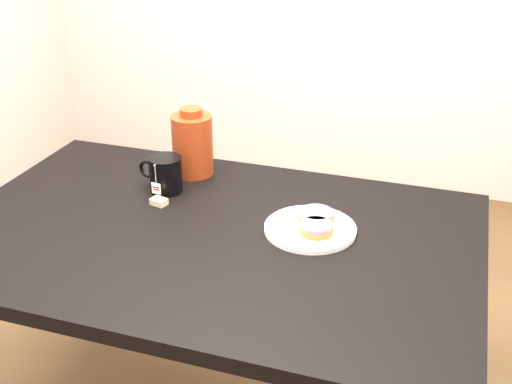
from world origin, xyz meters
TOP-DOWN VIEW (x-y plane):
  - table at (0.00, 0.00)m, footprint 1.40×0.90m
  - plate at (0.25, 0.08)m, footprint 0.24×0.24m
  - bagel_back at (0.26, 0.12)m, footprint 0.13×0.13m
  - bagel_front at (0.27, 0.06)m, footprint 0.09×0.09m
  - mug at (-0.21, 0.18)m, footprint 0.15×0.11m
  - teabag_pouch at (-0.20, 0.10)m, footprint 0.05×0.04m
  - bagel_package at (-0.19, 0.33)m, footprint 0.13×0.13m

SIDE VIEW (x-z plane):
  - table at x=0.00m, z-range 0.29..1.04m
  - teabag_pouch at x=-0.20m, z-range 0.75..0.77m
  - plate at x=0.25m, z-range 0.75..0.77m
  - bagel_back at x=0.26m, z-range 0.76..0.79m
  - bagel_front at x=0.27m, z-range 0.76..0.79m
  - mug at x=-0.21m, z-range 0.75..0.86m
  - bagel_package at x=-0.19m, z-range 0.74..0.96m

